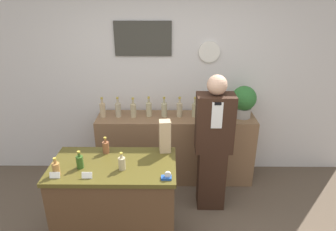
{
  "coord_description": "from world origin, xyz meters",
  "views": [
    {
      "loc": [
        0.09,
        -1.85,
        2.45
      ],
      "look_at": [
        0.07,
        1.13,
        1.18
      ],
      "focal_mm": 32.0,
      "sensor_mm": 36.0,
      "label": 1
    }
  ],
  "objects": [
    {
      "name": "back_wall",
      "position": [
        -0.0,
        2.0,
        1.36
      ],
      "size": [
        5.2,
        0.09,
        2.7
      ],
      "color": "silver",
      "rests_on": "ground_plane"
    },
    {
      "name": "back_shelf",
      "position": [
        0.17,
        1.71,
        0.46
      ],
      "size": [
        2.05,
        0.46,
        0.92
      ],
      "color": "brown",
      "rests_on": "ground_plane"
    },
    {
      "name": "display_counter",
      "position": [
        -0.44,
        0.55,
        0.47
      ],
      "size": [
        1.18,
        0.65,
        0.93
      ],
      "color": "#4C331E",
      "rests_on": "ground_plane"
    },
    {
      "name": "shopkeeper",
      "position": [
        0.58,
        1.13,
        0.82
      ],
      "size": [
        0.41,
        0.26,
        1.64
      ],
      "color": "#331E14",
      "rests_on": "ground_plane"
    },
    {
      "name": "potted_plant",
      "position": [
        1.03,
        1.71,
        1.15
      ],
      "size": [
        0.31,
        0.31,
        0.41
      ],
      "color": "#9E998E",
      "rests_on": "back_shelf"
    },
    {
      "name": "paper_bag",
      "position": [
        0.04,
        0.8,
        1.1
      ],
      "size": [
        0.12,
        0.11,
        0.33
      ],
      "color": "tan",
      "rests_on": "display_counter"
    },
    {
      "name": "tape_dispenser",
      "position": [
        0.07,
        0.32,
        0.95
      ],
      "size": [
        0.09,
        0.06,
        0.07
      ],
      "color": "#1E4799",
      "rests_on": "display_counter"
    },
    {
      "name": "price_card_left",
      "position": [
        -0.91,
        0.32,
        0.96
      ],
      "size": [
        0.09,
        0.02,
        0.06
      ],
      "color": "white",
      "rests_on": "display_counter"
    },
    {
      "name": "price_card_right",
      "position": [
        -0.63,
        0.32,
        0.96
      ],
      "size": [
        0.09,
        0.02,
        0.06
      ],
      "color": "white",
      "rests_on": "display_counter"
    },
    {
      "name": "counter_bottle_0",
      "position": [
        -0.9,
        0.37,
        1.0
      ],
      "size": [
        0.06,
        0.06,
        0.17
      ],
      "color": "#A7733A",
      "rests_on": "display_counter"
    },
    {
      "name": "counter_bottle_1",
      "position": [
        -0.73,
        0.49,
        1.0
      ],
      "size": [
        0.06,
        0.06,
        0.17
      ],
      "color": "#2F511C",
      "rests_on": "display_counter"
    },
    {
      "name": "counter_bottle_2",
      "position": [
        -0.55,
        0.76,
        1.0
      ],
      "size": [
        0.06,
        0.06,
        0.17
      ],
      "color": "brown",
      "rests_on": "display_counter"
    },
    {
      "name": "counter_bottle_3",
      "position": [
        -0.34,
        0.46,
        1.0
      ],
      "size": [
        0.06,
        0.06,
        0.17
      ],
      "color": "tan",
      "rests_on": "display_counter"
    },
    {
      "name": "shelf_bottle_0",
      "position": [
        -0.77,
        1.7,
        1.02
      ],
      "size": [
        0.07,
        0.07,
        0.27
      ],
      "color": "tan",
      "rests_on": "back_shelf"
    },
    {
      "name": "shelf_bottle_1",
      "position": [
        -0.57,
        1.71,
        1.02
      ],
      "size": [
        0.07,
        0.07,
        0.27
      ],
      "color": "tan",
      "rests_on": "back_shelf"
    },
    {
      "name": "shelf_bottle_2",
      "position": [
        -0.38,
        1.69,
        1.02
      ],
      "size": [
        0.07,
        0.07,
        0.27
      ],
      "color": "tan",
      "rests_on": "back_shelf"
    },
    {
      "name": "shelf_bottle_3",
      "position": [
        -0.18,
        1.73,
        1.02
      ],
      "size": [
        0.07,
        0.07,
        0.27
      ],
      "color": "tan",
      "rests_on": "back_shelf"
    },
    {
      "name": "shelf_bottle_4",
      "position": [
        0.02,
        1.72,
        1.02
      ],
      "size": [
        0.07,
        0.07,
        0.27
      ],
      "color": "tan",
      "rests_on": "back_shelf"
    },
    {
      "name": "shelf_bottle_5",
      "position": [
        0.21,
        1.72,
        1.02
      ],
      "size": [
        0.07,
        0.07,
        0.27
      ],
      "color": "tan",
      "rests_on": "back_shelf"
    },
    {
      "name": "shelf_bottle_6",
      "position": [
        0.41,
        1.72,
        1.02
      ],
      "size": [
        0.07,
        0.07,
        0.27
      ],
      "color": "tan",
      "rests_on": "back_shelf"
    },
    {
      "name": "shelf_bottle_7",
      "position": [
        0.61,
        1.72,
        1.02
      ],
      "size": [
        0.07,
        0.07,
        0.27
      ],
      "color": "tan",
      "rests_on": "back_shelf"
    },
    {
      "name": "shelf_bottle_8",
      "position": [
        0.81,
        1.7,
        1.02
      ],
      "size": [
        0.07,
        0.07,
        0.27
      ],
      "color": "tan",
      "rests_on": "back_shelf"
    }
  ]
}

